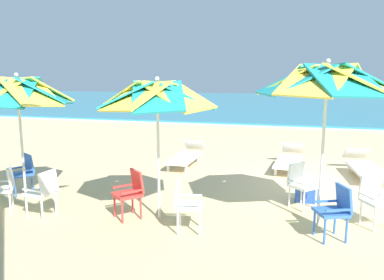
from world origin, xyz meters
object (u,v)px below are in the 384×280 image
at_px(plastic_chair_2, 301,182).
at_px(sun_lounger_3, 186,155).
at_px(cooler_box, 307,192).
at_px(sun_lounger_2, 289,159).
at_px(beach_umbrella_0, 327,82).
at_px(beach_umbrella_1, 157,97).
at_px(plastic_chair_7, 43,190).
at_px(beach_umbrella_2, 18,93).
at_px(plastic_chair_1, 375,197).
at_px(plastic_chair_6, 23,171).
at_px(plastic_chair_0, 335,209).
at_px(sun_lounger_1, 364,166).
at_px(plastic_chair_3, 131,191).
at_px(plastic_chair_4, 185,202).
at_px(plastic_chair_5, 4,187).

xyz_separation_m(plastic_chair_2, sun_lounger_3, (-3.15, 2.72, -0.22)).
bearing_deg(cooler_box, sun_lounger_2, 98.87).
bearing_deg(sun_lounger_2, beach_umbrella_0, -81.49).
bearing_deg(beach_umbrella_1, plastic_chair_7, -166.67).
distance_m(beach_umbrella_0, cooler_box, 2.56).
bearing_deg(beach_umbrella_2, plastic_chair_2, 13.35).
height_order(plastic_chair_1, plastic_chair_7, same).
bearing_deg(sun_lounger_3, plastic_chair_1, -37.14).
bearing_deg(plastic_chair_6, sun_lounger_2, 34.70).
xyz_separation_m(plastic_chair_0, beach_umbrella_1, (-2.95, 0.02, 1.69)).
bearing_deg(sun_lounger_1, plastic_chair_3, -137.47).
distance_m(plastic_chair_0, plastic_chair_3, 3.46).
xyz_separation_m(plastic_chair_7, cooler_box, (4.63, 2.19, -0.30)).
height_order(beach_umbrella_0, sun_lounger_2, beach_umbrella_0).
bearing_deg(plastic_chair_7, plastic_chair_6, 142.05).
xyz_separation_m(beach_umbrella_0, sun_lounger_3, (-3.46, 3.55, -2.17)).
bearing_deg(beach_umbrella_0, sun_lounger_2, 98.51).
bearing_deg(plastic_chair_4, plastic_chair_3, 165.09).
height_order(plastic_chair_2, beach_umbrella_1, beach_umbrella_1).
height_order(plastic_chair_6, sun_lounger_1, plastic_chair_6).
xyz_separation_m(plastic_chair_0, plastic_chair_1, (0.70, 0.76, 0.00)).
xyz_separation_m(plastic_chair_2, cooler_box, (0.15, 0.38, -0.30)).
relative_size(beach_umbrella_0, cooler_box, 5.62).
distance_m(plastic_chair_4, beach_umbrella_2, 3.95).
xyz_separation_m(plastic_chair_0, plastic_chair_4, (-2.34, -0.36, 0.00)).
bearing_deg(plastic_chair_5, plastic_chair_7, 0.49).
xyz_separation_m(beach_umbrella_0, plastic_chair_3, (-3.26, -0.58, -1.95)).
xyz_separation_m(beach_umbrella_0, sun_lounger_2, (-0.58, 3.88, -2.17)).
relative_size(plastic_chair_3, beach_umbrella_2, 0.33).
distance_m(beach_umbrella_0, sun_lounger_1, 4.36).
bearing_deg(beach_umbrella_2, plastic_chair_7, -32.08).
bearing_deg(beach_umbrella_0, plastic_chair_5, -170.08).
height_order(beach_umbrella_2, plastic_chair_7, beach_umbrella_2).
bearing_deg(sun_lounger_1, plastic_chair_1, -96.12).
xyz_separation_m(beach_umbrella_0, plastic_chair_6, (-6.12, 0.05, -1.95)).
bearing_deg(sun_lounger_3, plastic_chair_5, -115.86).
distance_m(plastic_chair_4, plastic_chair_6, 4.09).
distance_m(beach_umbrella_0, sun_lounger_2, 4.49).
bearing_deg(sun_lounger_1, plastic_chair_2, -119.94).
bearing_deg(cooler_box, sun_lounger_1, 58.83).
distance_m(plastic_chair_4, plastic_chair_5, 3.53).
relative_size(beach_umbrella_0, beach_umbrella_1, 1.11).
bearing_deg(plastic_chair_5, sun_lounger_1, 33.35).
bearing_deg(sun_lounger_1, beach_umbrella_2, -149.97).
height_order(plastic_chair_2, sun_lounger_2, plastic_chair_2).
relative_size(plastic_chair_3, plastic_chair_5, 1.00).
height_order(plastic_chair_3, plastic_chair_5, same).
relative_size(plastic_chair_7, sun_lounger_2, 0.40).
relative_size(plastic_chair_2, sun_lounger_2, 0.40).
relative_size(plastic_chair_2, plastic_chair_5, 1.00).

